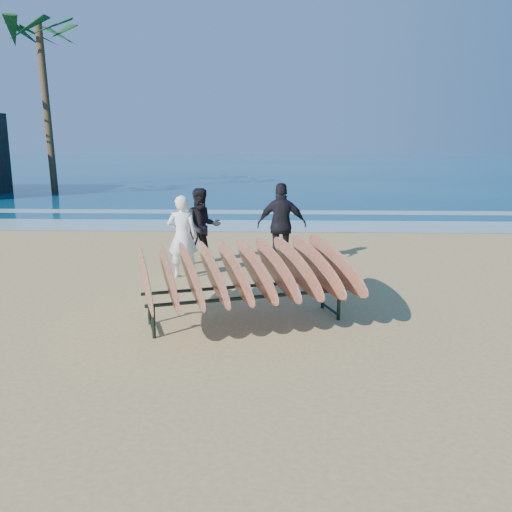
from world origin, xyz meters
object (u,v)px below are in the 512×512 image
(surfboard_rack, at_px, (245,271))
(person_white, at_px, (182,237))
(person_dark_a, at_px, (202,227))
(palm_mid, at_px, (41,35))
(person_dark_b, at_px, (282,225))

(surfboard_rack, height_order, person_white, person_white)
(person_dark_a, bearing_deg, person_white, -124.26)
(person_white, relative_size, person_dark_a, 0.98)
(palm_mid, bearing_deg, person_white, -60.27)
(person_dark_b, bearing_deg, person_dark_a, -0.94)
(person_dark_a, bearing_deg, person_dark_b, -23.12)
(surfboard_rack, xyz_separation_m, palm_mid, (-11.47, 20.32, 7.17))
(person_white, distance_m, person_dark_a, 1.19)
(surfboard_rack, bearing_deg, person_dark_a, 88.49)
(surfboard_rack, height_order, palm_mid, palm_mid)
(person_white, xyz_separation_m, person_dark_b, (2.09, 1.11, 0.09))
(surfboard_rack, relative_size, person_dark_a, 2.12)
(person_dark_a, height_order, person_dark_b, person_dark_b)
(person_white, height_order, person_dark_a, person_dark_a)
(surfboard_rack, distance_m, person_white, 3.19)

